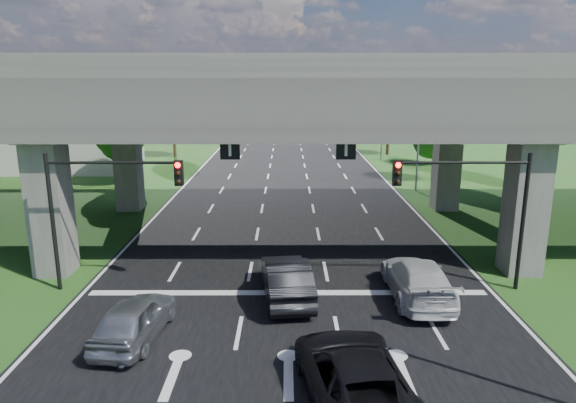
{
  "coord_description": "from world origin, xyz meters",
  "views": [
    {
      "loc": [
        -0.05,
        -16.96,
        9.05
      ],
      "look_at": [
        0.0,
        6.7,
        3.29
      ],
      "focal_mm": 32.0,
      "sensor_mm": 36.0,
      "label": 1
    }
  ],
  "objects_px": {
    "signal_right": "(475,196)",
    "car_trailing": "(355,377)",
    "streetlight_beyond": "(379,107)",
    "signal_left": "(101,196)",
    "streetlight_far": "(415,118)",
    "car_white": "(418,279)",
    "car_dark": "(286,279)",
    "car_silver": "(135,319)"
  },
  "relations": [
    {
      "from": "signal_right",
      "to": "car_trailing",
      "type": "bearing_deg",
      "value": -126.3
    },
    {
      "from": "signal_right",
      "to": "streetlight_beyond",
      "type": "distance_m",
      "value": 36.17
    },
    {
      "from": "signal_left",
      "to": "streetlight_far",
      "type": "xyz_separation_m",
      "value": [
        17.92,
        20.06,
        1.66
      ]
    },
    {
      "from": "streetlight_beyond",
      "to": "car_white",
      "type": "xyz_separation_m",
      "value": [
        -4.7,
        -37.0,
        -4.99
      ]
    },
    {
      "from": "signal_left",
      "to": "streetlight_beyond",
      "type": "relative_size",
      "value": 0.6
    },
    {
      "from": "streetlight_beyond",
      "to": "car_white",
      "type": "relative_size",
      "value": 1.76
    },
    {
      "from": "car_dark",
      "to": "car_trailing",
      "type": "bearing_deg",
      "value": 98.32
    },
    {
      "from": "car_white",
      "to": "car_trailing",
      "type": "distance_m",
      "value": 8.01
    },
    {
      "from": "signal_left",
      "to": "car_dark",
      "type": "relative_size",
      "value": 1.16
    },
    {
      "from": "car_silver",
      "to": "car_white",
      "type": "height_order",
      "value": "car_white"
    },
    {
      "from": "streetlight_far",
      "to": "car_white",
      "type": "xyz_separation_m",
      "value": [
        -4.7,
        -21.0,
        -4.99
      ]
    },
    {
      "from": "car_silver",
      "to": "car_trailing",
      "type": "xyz_separation_m",
      "value": [
        7.26,
        -3.72,
        0.07
      ]
    },
    {
      "from": "signal_left",
      "to": "streetlight_far",
      "type": "distance_m",
      "value": 26.95
    },
    {
      "from": "car_white",
      "to": "car_trailing",
      "type": "height_order",
      "value": "car_trailing"
    },
    {
      "from": "car_silver",
      "to": "car_trailing",
      "type": "relative_size",
      "value": 0.75
    },
    {
      "from": "car_white",
      "to": "signal_left",
      "type": "bearing_deg",
      "value": -3.62
    },
    {
      "from": "streetlight_far",
      "to": "car_dark",
      "type": "xyz_separation_m",
      "value": [
        -10.17,
        -21.0,
        -4.96
      ]
    },
    {
      "from": "car_silver",
      "to": "car_dark",
      "type": "relative_size",
      "value": 0.87
    },
    {
      "from": "streetlight_beyond",
      "to": "car_silver",
      "type": "xyz_separation_m",
      "value": [
        -15.5,
        -40.46,
        -5.05
      ]
    },
    {
      "from": "signal_left",
      "to": "car_silver",
      "type": "xyz_separation_m",
      "value": [
        2.42,
        -4.4,
        -3.39
      ]
    },
    {
      "from": "streetlight_beyond",
      "to": "car_dark",
      "type": "height_order",
      "value": "streetlight_beyond"
    },
    {
      "from": "signal_left",
      "to": "streetlight_beyond",
      "type": "xyz_separation_m",
      "value": [
        17.92,
        36.06,
        1.66
      ]
    },
    {
      "from": "streetlight_far",
      "to": "streetlight_beyond",
      "type": "xyz_separation_m",
      "value": [
        0.0,
        16.0,
        0.0
      ]
    },
    {
      "from": "car_silver",
      "to": "car_dark",
      "type": "xyz_separation_m",
      "value": [
        5.33,
        3.46,
        0.08
      ]
    },
    {
      "from": "signal_left",
      "to": "car_silver",
      "type": "height_order",
      "value": "signal_left"
    },
    {
      "from": "streetlight_beyond",
      "to": "car_silver",
      "type": "relative_size",
      "value": 2.21
    },
    {
      "from": "streetlight_beyond",
      "to": "car_dark",
      "type": "distance_m",
      "value": 38.69
    },
    {
      "from": "car_trailing",
      "to": "car_white",
      "type": "bearing_deg",
      "value": -123.78
    },
    {
      "from": "streetlight_beyond",
      "to": "car_silver",
      "type": "bearing_deg",
      "value": -110.96
    },
    {
      "from": "streetlight_beyond",
      "to": "car_white",
      "type": "distance_m",
      "value": 37.63
    },
    {
      "from": "streetlight_beyond",
      "to": "car_dark",
      "type": "xyz_separation_m",
      "value": [
        -10.17,
        -37.0,
        -4.96
      ]
    },
    {
      "from": "signal_right",
      "to": "car_trailing",
      "type": "xyz_separation_m",
      "value": [
        -5.97,
        -8.12,
        -3.32
      ]
    },
    {
      "from": "streetlight_far",
      "to": "car_trailing",
      "type": "height_order",
      "value": "streetlight_far"
    },
    {
      "from": "signal_right",
      "to": "car_white",
      "type": "distance_m",
      "value": 4.23
    },
    {
      "from": "streetlight_far",
      "to": "car_white",
      "type": "bearing_deg",
      "value": -102.61
    },
    {
      "from": "signal_left",
      "to": "car_trailing",
      "type": "relative_size",
      "value": 1.0
    },
    {
      "from": "signal_left",
      "to": "car_trailing",
      "type": "height_order",
      "value": "signal_left"
    },
    {
      "from": "streetlight_far",
      "to": "car_white",
      "type": "distance_m",
      "value": 22.09
    },
    {
      "from": "streetlight_beyond",
      "to": "car_white",
      "type": "bearing_deg",
      "value": -97.24
    },
    {
      "from": "car_dark",
      "to": "streetlight_far",
      "type": "bearing_deg",
      "value": -122.57
    },
    {
      "from": "signal_left",
      "to": "car_white",
      "type": "xyz_separation_m",
      "value": [
        13.22,
        -0.94,
        -3.33
      ]
    },
    {
      "from": "car_white",
      "to": "car_trailing",
      "type": "bearing_deg",
      "value": 64.2
    }
  ]
}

